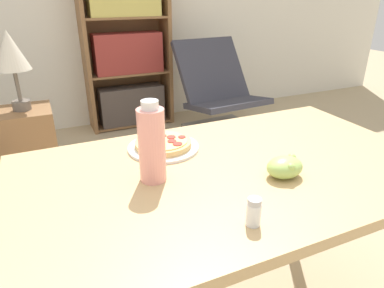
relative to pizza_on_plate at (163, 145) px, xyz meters
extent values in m
cube|color=tan|center=(0.15, -0.22, -0.03)|extent=(1.35, 0.78, 0.03)
cylinder|color=tan|center=(-0.47, 0.11, -0.42)|extent=(0.06, 0.06, 0.74)
cylinder|color=tan|center=(0.76, 0.11, -0.42)|extent=(0.06, 0.06, 0.74)
cylinder|color=white|center=(0.00, 0.00, -0.01)|extent=(0.25, 0.25, 0.01)
cylinder|color=#DBB26B|center=(0.00, 0.00, 0.00)|extent=(0.20, 0.20, 0.02)
cylinder|color=#EACC7A|center=(0.00, 0.00, 0.02)|extent=(0.17, 0.17, 0.00)
cylinder|color=#A83328|center=(0.07, -0.01, 0.02)|extent=(0.03, 0.03, 0.00)
cylinder|color=#A83328|center=(0.03, -0.06, 0.02)|extent=(0.03, 0.03, 0.00)
cylinder|color=#A83328|center=(0.03, 0.01, 0.02)|extent=(0.03, 0.03, 0.00)
cylinder|color=#A83328|center=(0.01, 0.03, 0.02)|extent=(0.02, 0.02, 0.00)
cylinder|color=#A83328|center=(-0.03, 0.02, 0.02)|extent=(0.03, 0.03, 0.00)
cylinder|color=#A83328|center=(0.02, -0.02, 0.02)|extent=(0.03, 0.03, 0.00)
ellipsoid|color=#A8CC66|center=(0.27, -0.34, 0.02)|extent=(0.12, 0.09, 0.06)
sphere|color=#A8CC66|center=(0.27, -0.33, 0.01)|extent=(0.02, 0.02, 0.02)
sphere|color=#A8CC66|center=(0.26, -0.35, 0.01)|extent=(0.02, 0.02, 0.02)
sphere|color=#A8CC66|center=(0.25, -0.30, 0.01)|extent=(0.02, 0.02, 0.02)
sphere|color=#A8CC66|center=(0.25, -0.35, 0.01)|extent=(0.02, 0.02, 0.02)
sphere|color=#A8CC66|center=(0.30, -0.32, 0.03)|extent=(0.03, 0.03, 0.03)
sphere|color=#A8CC66|center=(0.27, -0.31, 0.00)|extent=(0.03, 0.03, 0.03)
sphere|color=#A8CC66|center=(0.26, -0.37, 0.03)|extent=(0.03, 0.03, 0.03)
cylinder|color=pink|center=(-0.10, -0.19, 0.10)|extent=(0.08, 0.08, 0.22)
cylinder|color=white|center=(-0.10, -0.19, 0.22)|extent=(0.05, 0.05, 0.02)
cylinder|color=white|center=(0.05, -0.50, 0.01)|extent=(0.04, 0.04, 0.06)
cylinder|color=#B7B7BC|center=(0.05, -0.50, 0.05)|extent=(0.03, 0.03, 0.01)
cube|color=slate|center=(1.15, 1.61, -0.74)|extent=(0.64, 0.59, 0.10)
cube|color=#383842|center=(1.15, 1.53, -0.43)|extent=(0.69, 0.55, 0.14)
cube|color=#383842|center=(1.13, 1.83, -0.19)|extent=(0.68, 0.46, 0.55)
cube|color=brown|center=(0.06, 2.32, 0.01)|extent=(0.04, 0.31, 1.61)
cube|color=brown|center=(0.85, 2.32, 0.01)|extent=(0.04, 0.31, 1.61)
cube|color=brown|center=(0.46, 2.47, 0.01)|extent=(0.83, 0.01, 1.61)
cube|color=brown|center=(0.46, 2.32, -0.77)|extent=(0.76, 0.29, 0.02)
cube|color=#4C423D|center=(0.46, 2.30, -0.58)|extent=(0.65, 0.21, 0.38)
cube|color=brown|center=(0.46, 2.32, -0.25)|extent=(0.76, 0.29, 0.02)
cube|color=#99332D|center=(0.46, 2.30, -0.05)|extent=(0.65, 0.21, 0.38)
cube|color=brown|center=(0.46, 2.32, 0.27)|extent=(0.76, 0.29, 0.02)
cube|color=brown|center=(-0.50, 1.30, -0.50)|extent=(0.34, 0.34, 0.60)
cylinder|color=#665B51|center=(-0.50, 1.30, -0.17)|extent=(0.11, 0.11, 0.06)
cylinder|color=#665B51|center=(-0.50, 1.30, -0.04)|extent=(0.02, 0.02, 0.20)
cone|color=beige|center=(-0.50, 1.30, 0.18)|extent=(0.21, 0.21, 0.24)
camera|label=1|loc=(-0.36, -1.05, 0.50)|focal=32.00mm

